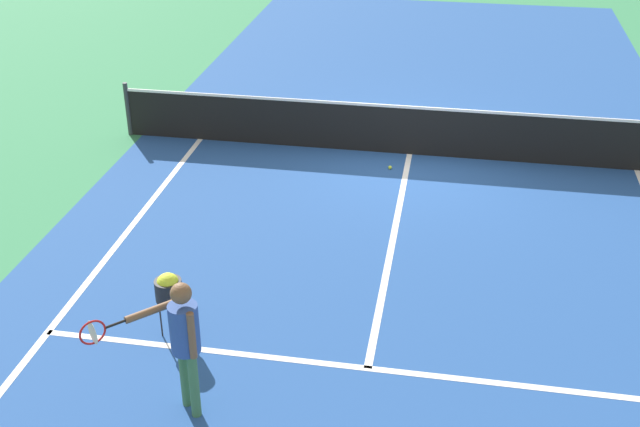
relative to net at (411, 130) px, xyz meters
name	(u,v)px	position (x,y,z in m)	size (l,w,h in m)	color
ground_plane	(410,154)	(0.00, 0.00, -0.49)	(60.00, 60.00, 0.00)	#337F51
court_surface_inbounds	(410,154)	(0.00, 0.00, -0.49)	(10.62, 24.40, 0.00)	#234C93
line_sideline_left	(64,312)	(-4.11, -5.95, -0.49)	(0.10, 11.89, 0.01)	white
line_service_near	(368,368)	(0.00, -6.40, -0.49)	(8.22, 0.10, 0.01)	white
line_center_service	(393,237)	(0.00, -3.20, -0.49)	(0.10, 6.40, 0.01)	white
net	(411,130)	(0.00, 0.00, 0.00)	(11.20, 0.09, 1.07)	#33383D
player_near	(182,335)	(-1.87, -7.46, 0.55)	(1.02, 0.80, 1.67)	#3F7247
ball_hopper	(168,288)	(-2.54, -6.11, 0.18)	(0.34, 0.34, 0.87)	black
tennis_ball_near_net	(390,167)	(-0.30, -0.73, -0.46)	(0.07, 0.07, 0.07)	#CCE033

